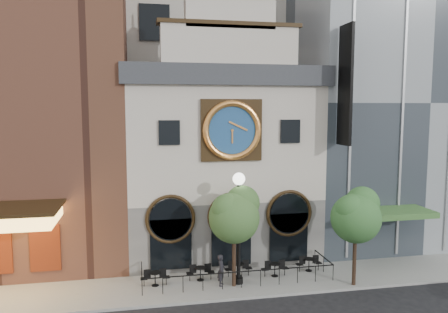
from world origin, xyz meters
TOP-DOWN VIEW (x-y plane):
  - ground at (0.00, 0.00)m, footprint 120.00×120.00m
  - sidewalk at (0.00, 2.50)m, footprint 44.00×5.00m
  - clock_building at (0.00, 7.82)m, footprint 12.60×8.78m
  - theater_building at (-13.00, 9.96)m, footprint 14.00×15.60m
  - retail_building at (12.99, 9.99)m, footprint 14.00×14.40m
  - cafe_railing at (0.00, 2.50)m, footprint 10.60×2.60m
  - bistro_0 at (-4.59, 2.37)m, footprint 1.58×0.68m
  - bistro_1 at (-2.05, 2.64)m, footprint 1.58×0.68m
  - bistro_2 at (0.19, 2.80)m, footprint 1.58×0.68m
  - bistro_3 at (2.25, 2.41)m, footprint 1.58×0.68m
  - bistro_4 at (4.51, 2.82)m, footprint 1.58×0.68m
  - pedestrian at (-1.03, 1.72)m, footprint 0.57×0.72m
  - lamppost at (-0.04, 1.81)m, footprint 1.87×1.18m
  - tree_left at (-0.31, 1.55)m, footprint 2.85×2.75m
  - tree_right at (6.19, 0.44)m, footprint 2.81×2.70m

SIDE VIEW (x-z plane):
  - ground at x=0.00m, z-range 0.00..0.00m
  - sidewalk at x=0.00m, z-range 0.00..0.15m
  - cafe_railing at x=0.00m, z-range 0.15..1.05m
  - bistro_0 at x=-4.59m, z-range 0.16..1.06m
  - bistro_1 at x=-2.05m, z-range 0.16..1.06m
  - bistro_2 at x=0.19m, z-range 0.16..1.06m
  - bistro_3 at x=2.25m, z-range 0.16..1.06m
  - bistro_4 at x=4.51m, z-range 0.16..1.06m
  - pedestrian at x=-1.03m, z-range 0.15..1.89m
  - lamppost at x=-0.04m, z-range 0.89..7.10m
  - tree_right at x=6.19m, z-range 1.41..6.82m
  - tree_left at x=-0.31m, z-range 1.43..6.93m
  - clock_building at x=0.00m, z-range -2.64..16.01m
  - retail_building at x=12.99m, z-range 0.14..20.14m
  - theater_building at x=-13.00m, z-range 0.10..25.10m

